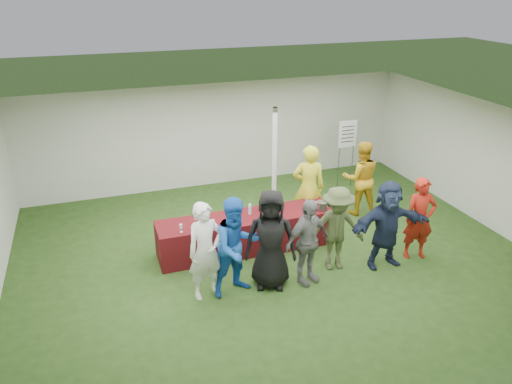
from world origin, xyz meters
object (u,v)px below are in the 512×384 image
object	(u,v)px
serving_table	(247,233)
customer_3	(307,242)
customer_2	(271,240)
dump_bucket	(322,206)
customer_4	(337,229)
customer_1	(237,247)
customer_6	(420,219)
wine_list_sign	(347,139)
customer_5	(387,225)
customer_0	(206,251)
staff_pourer	(308,187)
staff_back	(361,178)

from	to	relation	value
serving_table	customer_3	world-z (taller)	customer_3
customer_3	customer_2	bearing A→B (deg)	152.52
dump_bucket	customer_4	distance (m)	1.00
customer_1	customer_6	size ratio (longest dim) A/B	1.08
wine_list_sign	customer_5	bearing A→B (deg)	-107.11
customer_0	customer_4	bearing A→B (deg)	-9.64
staff_pourer	customer_0	bearing A→B (deg)	50.58
customer_2	customer_5	distance (m)	2.31
customer_1	customer_3	distance (m)	1.29
wine_list_sign	customer_6	world-z (taller)	wine_list_sign
dump_bucket	customer_5	size ratio (longest dim) A/B	0.13
customer_2	customer_4	world-z (taller)	customer_2
serving_table	staff_back	size ratio (longest dim) A/B	2.05
customer_2	customer_5	xyz separation A→B (m)	(2.31, -0.07, -0.06)
wine_list_sign	customer_1	xyz separation A→B (m)	(-4.08, -3.67, -0.41)
customer_3	customer_1	bearing A→B (deg)	157.10
serving_table	customer_4	xyz separation A→B (m)	(1.38, -1.21, 0.46)
dump_bucket	customer_3	distance (m)	1.53
customer_0	customer_5	distance (m)	3.47
serving_table	staff_back	world-z (taller)	staff_back
customer_2	customer_6	bearing A→B (deg)	20.94
customer_3	customer_6	xyz separation A→B (m)	(2.43, 0.11, 0.01)
customer_5	customer_6	distance (m)	0.78
staff_pourer	customer_6	distance (m)	2.40
staff_pourer	customer_1	size ratio (longest dim) A/B	1.06
customer_5	customer_1	bearing A→B (deg)	179.23
wine_list_sign	customer_3	distance (m)	4.73
customer_1	customer_5	distance (m)	2.93
wine_list_sign	customer_1	bearing A→B (deg)	-138.06
customer_4	dump_bucket	bearing A→B (deg)	86.54
serving_table	customer_4	bearing A→B (deg)	-41.29
customer_0	customer_2	size ratio (longest dim) A/B	0.96
dump_bucket	staff_pourer	bearing A→B (deg)	88.66
customer_2	staff_pourer	bearing A→B (deg)	70.84
wine_list_sign	staff_pourer	xyz separation A→B (m)	(-1.90, -1.82, -0.36)
wine_list_sign	customer_0	distance (m)	5.88
customer_0	customer_5	bearing A→B (deg)	-13.80
staff_back	customer_1	xyz separation A→B (m)	(-3.63, -2.13, 0.02)
staff_pourer	customer_5	bearing A→B (deg)	128.28
customer_2	customer_6	distance (m)	3.09
customer_1	customer_4	size ratio (longest dim) A/B	1.08
customer_2	customer_5	size ratio (longest dim) A/B	1.07
dump_bucket	customer_4	xyz separation A→B (m)	(-0.18, -0.99, -0.01)
dump_bucket	customer_0	world-z (taller)	customer_0
dump_bucket	customer_6	distance (m)	1.91
customer_4	customer_6	bearing A→B (deg)	1.83
customer_6	dump_bucket	bearing A→B (deg)	156.86
customer_1	customer_2	distance (m)	0.62
staff_back	serving_table	bearing A→B (deg)	30.00
customer_0	customer_4	distance (m)	2.53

